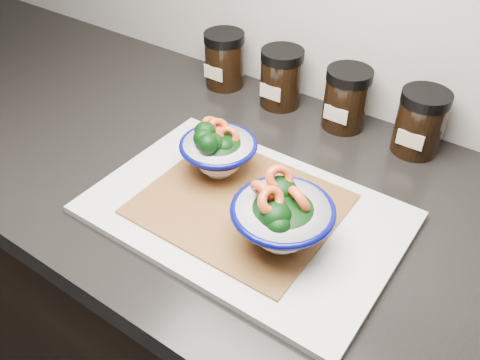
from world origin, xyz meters
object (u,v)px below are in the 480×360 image
Objects in this scene: spice_jar_b at (281,78)px; spice_jar_d at (420,122)px; spice_jar_a at (225,60)px; spice_jar_c at (346,99)px; bowl_right at (281,218)px; cutting_board at (245,212)px; bowl_left at (218,151)px.

spice_jar_d is (0.27, 0.00, 0.00)m from spice_jar_b.
spice_jar_b is at bearing 0.00° from spice_jar_a.
spice_jar_d is (0.14, 0.00, 0.00)m from spice_jar_c.
spice_jar_b and spice_jar_d have the same top height.
spice_jar_b is at bearing 180.00° from spice_jar_d.
bowl_right is at bearing -78.48° from spice_jar_c.
spice_jar_d is (0.15, 0.31, 0.05)m from cutting_board.
spice_jar_c is at bearing 101.52° from bowl_right.
spice_jar_b is 1.00× the size of spice_jar_d.
cutting_board is at bearing -49.46° from spice_jar_a.
spice_jar_a is 1.00× the size of spice_jar_d.
bowl_right reaches higher than spice_jar_b.
spice_jar_a is at bearing 180.00° from spice_jar_c.
cutting_board is 3.98× the size of spice_jar_a.
spice_jar_b is at bearing 180.00° from spice_jar_c.
spice_jar_a is (-0.26, 0.31, 0.05)m from cutting_board.
spice_jar_c is (0.01, 0.31, 0.05)m from cutting_board.
spice_jar_a and spice_jar_b have the same top height.
spice_jar_b is (-0.04, 0.26, 0.00)m from bowl_left.
spice_jar_b reaches higher than cutting_board.
spice_jar_a and spice_jar_d have the same top height.
bowl_left is 0.88× the size of bowl_right.
spice_jar_a is 1.00× the size of spice_jar_b.
bowl_right is at bearing -25.03° from bowl_left.
bowl_right is 0.34m from spice_jar_c.
spice_jar_a is 0.41m from spice_jar_d.
cutting_board is 0.41m from spice_jar_a.
bowl_right is 0.34m from spice_jar_d.
bowl_left is at bearing 150.96° from cutting_board.
bowl_left is 1.08× the size of spice_jar_a.
bowl_left is 1.08× the size of spice_jar_d.
bowl_right is 1.23× the size of spice_jar_d.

